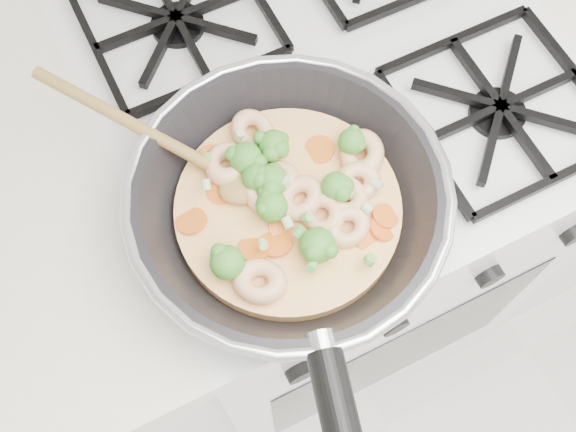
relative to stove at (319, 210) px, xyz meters
name	(u,v)px	position (x,y,z in m)	size (l,w,h in m)	color
stove	(319,210)	(0.00, 0.00, 0.00)	(0.60, 0.60, 0.92)	white
skillet	(288,206)	(-0.15, -0.17, 0.50)	(0.37, 0.58, 0.10)	black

